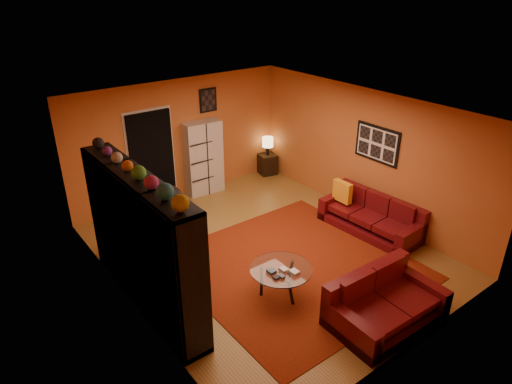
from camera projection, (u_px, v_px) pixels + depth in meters
floor at (265, 251)px, 8.27m from camera, size 6.00×6.00×0.00m
ceiling at (266, 111)px, 7.14m from camera, size 6.00×6.00×0.00m
wall_back at (180, 139)px, 9.85m from camera, size 6.00×0.00×6.00m
wall_front at (419, 268)px, 5.55m from camera, size 6.00×0.00×6.00m
wall_left at (125, 232)px, 6.34m from camera, size 0.00×6.00×6.00m
wall_right at (364, 154)px, 9.07m from camera, size 0.00×6.00×6.00m
rug at (295, 266)px, 7.82m from camera, size 3.60×3.60×0.01m
doorway at (152, 159)px, 9.56m from camera, size 0.95×0.10×2.04m
wall_art_right at (377, 144)px, 8.71m from camera, size 0.03×1.00×0.70m
wall_art_back at (208, 100)px, 9.92m from camera, size 0.42×0.03×0.52m
entertainment_unit at (142, 242)px, 6.57m from camera, size 0.45×3.00×2.10m
tv at (148, 246)px, 6.57m from camera, size 0.96×0.13×0.55m
sofa at (373, 217)px, 8.83m from camera, size 0.92×2.01×0.85m
loveseat at (382, 302)px, 6.54m from camera, size 1.68×1.05×0.85m
throw_pillow at (342, 192)px, 9.05m from camera, size 0.12×0.42×0.42m
coffee_table at (281, 271)px, 6.96m from camera, size 0.96×0.96×0.48m
storage_cabinet at (203, 158)px, 10.16m from camera, size 0.85×0.43×1.66m
bowl_chair at (167, 198)px, 9.57m from camera, size 0.66×0.66×0.54m
side_table at (267, 164)px, 11.36m from camera, size 0.48×0.48×0.50m
table_lamp at (268, 143)px, 11.11m from camera, size 0.27×0.27×0.45m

